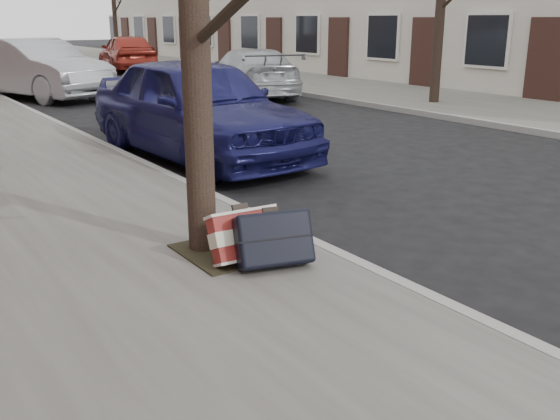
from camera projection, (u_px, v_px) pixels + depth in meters
ground at (489, 257)px, 5.66m from camera, size 120.00×120.00×0.00m
far_sidewalk at (276, 78)px, 21.68m from camera, size 4.00×70.00×0.12m
dirt_patch at (232, 250)px, 5.49m from camera, size 0.85×0.85×0.02m
suitcase_red at (245, 236)px, 5.19m from camera, size 0.60×0.36×0.45m
suitcase_navy at (274, 239)px, 5.06m from camera, size 0.70×0.52×0.49m
car_near_front at (198, 108)px, 9.45m from camera, size 2.05×4.65×1.56m
car_near_mid at (37, 69)px, 16.55m from camera, size 3.10×5.03×1.56m
car_far_front at (250, 73)px, 16.97m from camera, size 2.96×4.81×1.30m
car_far_back at (127, 52)px, 25.02m from camera, size 2.52×4.64×1.50m
tree_far_b at (198, 9)px, 24.23m from camera, size 0.21×0.21×4.61m
tree_far_c at (114, 9)px, 31.38m from camera, size 0.22×0.22×4.81m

